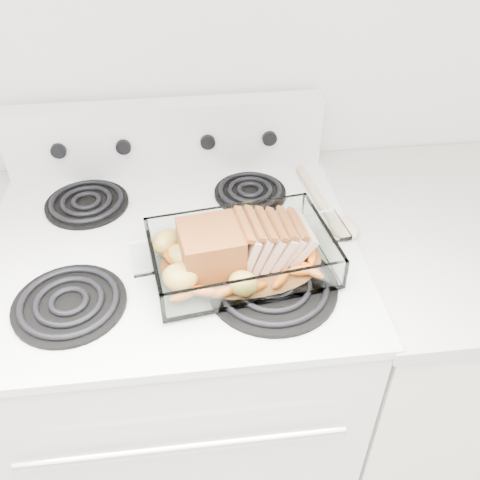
{
  "coord_description": "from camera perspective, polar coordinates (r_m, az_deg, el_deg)",
  "views": [
    {
      "loc": [
        0.04,
        0.78,
        1.66
      ],
      "look_at": [
        0.14,
        1.58,
        0.99
      ],
      "focal_mm": 40.0,
      "sensor_mm": 36.0,
      "label": 1
    }
  ],
  "objects": [
    {
      "name": "electric_range",
      "position": [
        1.47,
        -5.87,
        -13.96
      ],
      "size": [
        0.78,
        0.7,
        1.12
      ],
      "color": "white",
      "rests_on": "ground"
    },
    {
      "name": "wooden_spoon",
      "position": [
        1.21,
        9.66,
        2.9
      ],
      "size": [
        0.09,
        0.29,
        0.02
      ],
      "rotation": [
        0.0,
        0.0,
        0.12
      ],
      "color": "beige",
      "rests_on": "electric_range"
    },
    {
      "name": "pork_roast",
      "position": [
        1.03,
        -0.73,
        -0.61
      ],
      "size": [
        0.26,
        0.11,
        0.09
      ],
      "rotation": [
        0.0,
        0.0,
        0.43
      ],
      "color": "brown",
      "rests_on": "baking_dish"
    },
    {
      "name": "baking_dish",
      "position": [
        1.05,
        0.13,
        -1.93
      ],
      "size": [
        0.35,
        0.23,
        0.07
      ],
      "rotation": [
        0.0,
        0.0,
        0.14
      ],
      "color": "silver",
      "rests_on": "electric_range"
    },
    {
      "name": "roast_vegetables",
      "position": [
        1.07,
        -0.31,
        -0.3
      ],
      "size": [
        0.36,
        0.19,
        0.04
      ],
      "rotation": [
        0.0,
        0.0,
        0.11
      ],
      "color": "#CA5E12",
      "rests_on": "baking_dish"
    },
    {
      "name": "counter_right",
      "position": [
        1.61,
        19.06,
        -11.37
      ],
      "size": [
        0.58,
        0.68,
        0.93
      ],
      "color": "white",
      "rests_on": "ground"
    }
  ]
}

